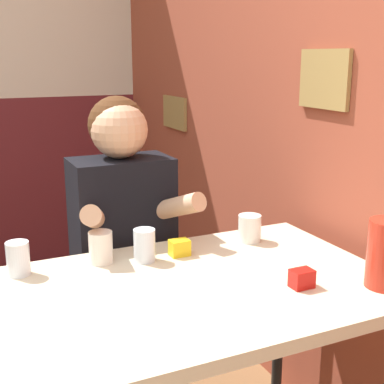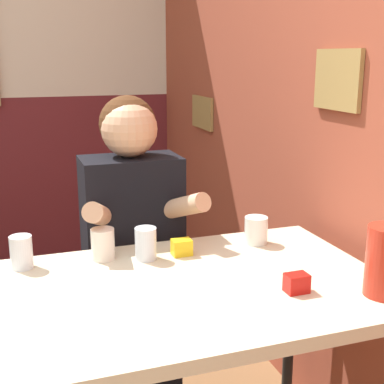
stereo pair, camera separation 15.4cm
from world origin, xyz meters
TOP-DOWN VIEW (x-y plane):
  - brick_wall_right at (1.36, 1.34)m, footprint 0.08×4.68m
  - main_table at (0.73, 0.40)m, footprint 1.07×0.71m
  - person_seated at (0.68, 0.90)m, footprint 0.42×0.40m
  - glass_near_pitcher at (0.30, 0.67)m, footprint 0.06×0.06m
  - glass_center at (1.03, 0.64)m, footprint 0.08×0.08m
  - glass_far_side at (0.53, 0.66)m, footprint 0.07×0.07m
  - glass_by_brick at (0.66, 0.62)m, footprint 0.07×0.07m
  - condiment_ketchup at (0.97, 0.26)m, footprint 0.06×0.04m
  - condiment_mustard at (0.77, 0.62)m, footprint 0.06×0.04m

SIDE VIEW (x-z plane):
  - person_seated at x=0.68m, z-range 0.02..1.25m
  - main_table at x=0.73m, z-range 0.30..1.06m
  - condiment_ketchup at x=0.97m, z-range 0.75..0.80m
  - condiment_mustard at x=0.77m, z-range 0.75..0.80m
  - glass_center at x=1.03m, z-range 0.75..0.84m
  - glass_far_side at x=0.53m, z-range 0.75..0.85m
  - glass_near_pitcher at x=0.30m, z-range 0.75..0.85m
  - glass_by_brick at x=0.66m, z-range 0.75..0.85m
  - brick_wall_right at x=1.36m, z-range 0.00..2.70m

